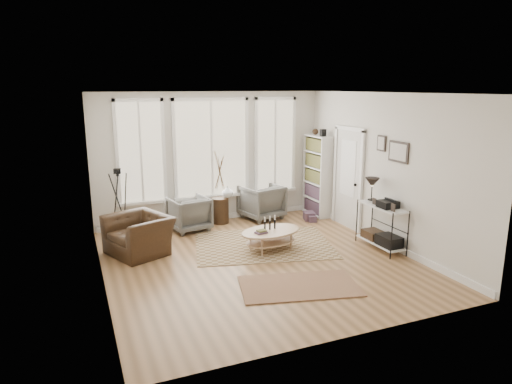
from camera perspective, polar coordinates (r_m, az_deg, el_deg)
name	(u,v)px	position (r m, az deg, el deg)	size (l,w,h in m)	color
room	(259,181)	(7.77, 0.38, 1.34)	(5.50, 5.54, 2.90)	#A17549
bay_window	(212,151)	(10.23, -5.57, 5.16)	(4.14, 0.12, 2.24)	tan
door	(348,176)	(10.00, 11.45, 1.96)	(0.09, 1.06, 2.22)	silver
bookcase	(317,175)	(10.86, 7.68, 2.07)	(0.31, 0.85, 2.06)	white
low_shelf	(381,222)	(8.90, 15.39, -3.70)	(0.38, 1.08, 1.30)	white
wall_art	(394,150)	(8.76, 16.85, 5.10)	(0.04, 0.88, 0.44)	black
rug_main	(263,244)	(8.93, 0.91, -6.56)	(2.59, 1.95, 0.01)	brown
rug_runner	(299,286)	(7.19, 5.42, -11.59)	(1.80, 1.00, 0.01)	brown
coffee_table	(271,235)	(8.58, 1.83, -5.35)	(1.33, 0.99, 0.55)	tan
armchair_left	(189,214)	(9.82, -8.37, -2.69)	(0.77, 0.79, 0.72)	#60605B
armchair_right	(261,202)	(10.57, 0.68, -1.21)	(0.85, 0.87, 0.79)	#60605B
side_table	(220,189)	(10.16, -4.55, 0.36)	(0.39, 0.39, 1.62)	#342113
vase	(228,191)	(10.22, -3.58, 0.07)	(0.25, 0.25, 0.26)	silver
accent_chair	(139,235)	(8.65, -14.43, -5.20)	(0.95, 1.09, 0.71)	#342113
tripod_camera	(120,206)	(9.58, -16.65, -1.69)	(0.50, 0.50, 1.42)	black
book_stack_near	(309,216)	(10.58, 6.65, -2.99)	(0.23, 0.29, 0.19)	maroon
book_stack_far	(312,219)	(10.47, 7.03, -3.32)	(0.17, 0.22, 0.14)	maroon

